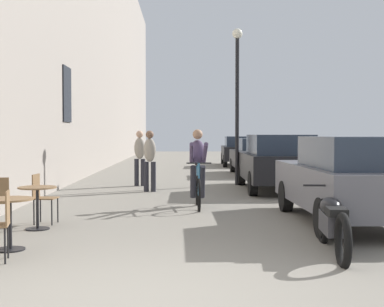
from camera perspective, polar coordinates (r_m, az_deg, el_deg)
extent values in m
plane|color=gray|center=(5.38, -4.86, -15.30)|extent=(88.00, 88.00, 0.00)
cube|color=gray|center=(20.03, -12.46, 15.42)|extent=(0.50, 68.00, 12.48)
cube|color=black|center=(16.91, -13.22, 6.18)|extent=(0.04, 1.10, 1.70)
cylinder|color=black|center=(7.90, -18.85, -9.68)|extent=(0.40, 0.40, 0.02)
cylinder|color=black|center=(7.83, -18.88, -7.19)|extent=(0.05, 0.05, 0.67)
cylinder|color=brown|center=(7.78, -18.91, -4.65)|extent=(0.64, 0.64, 0.02)
cylinder|color=black|center=(7.05, -19.38, -9.32)|extent=(0.02, 0.02, 0.45)
cylinder|color=black|center=(7.37, -19.08, -8.83)|extent=(0.02, 0.02, 0.45)
cube|color=brown|center=(7.13, -19.12, -5.48)|extent=(0.09, 0.34, 0.42)
cylinder|color=black|center=(9.43, -16.18, -7.73)|extent=(0.40, 0.40, 0.02)
cylinder|color=black|center=(9.38, -16.21, -5.64)|extent=(0.05, 0.05, 0.67)
cylinder|color=brown|center=(9.34, -16.23, -3.51)|extent=(0.64, 0.64, 0.02)
cylinder|color=black|center=(10.03, -14.16, -5.88)|extent=(0.02, 0.02, 0.45)
cylinder|color=black|center=(9.73, -14.77, -6.13)|extent=(0.02, 0.02, 0.45)
cylinder|color=black|center=(10.14, -15.91, -5.81)|extent=(0.02, 0.02, 0.45)
cylinder|color=black|center=(9.84, -16.56, -6.06)|extent=(0.02, 0.02, 0.45)
cube|color=brown|center=(9.90, -15.36, -4.63)|extent=(0.41, 0.41, 0.02)
cube|color=brown|center=(9.94, -16.35, -3.33)|extent=(0.05, 0.34, 0.42)
cylinder|color=black|center=(9.72, -18.81, -6.19)|extent=(0.02, 0.02, 0.45)
cylinder|color=black|center=(9.40, -19.00, -6.47)|extent=(0.02, 0.02, 0.45)
cube|color=brown|center=(9.55, -19.89, -4.93)|extent=(0.45, 0.45, 0.02)
torus|color=black|center=(11.10, 0.76, -4.51)|extent=(0.06, 0.71, 0.71)
torus|color=black|center=(12.14, 0.55, -3.94)|extent=(0.06, 0.71, 0.71)
cylinder|color=#286084|center=(12.03, 0.56, -2.63)|extent=(0.04, 0.21, 0.58)
cylinder|color=#286084|center=(11.51, 0.66, -1.17)|extent=(0.04, 0.82, 0.14)
cylinder|color=#286084|center=(11.09, 0.75, -2.77)|extent=(0.04, 0.09, 0.67)
cylinder|color=#286084|center=(11.64, 0.64, -4.00)|extent=(0.05, 1.00, 0.12)
cylinder|color=black|center=(11.09, 0.75, -1.04)|extent=(0.52, 0.03, 0.03)
ellipsoid|color=black|center=(11.92, 0.58, -1.16)|extent=(0.12, 0.24, 0.06)
ellipsoid|color=#4C3D5B|center=(11.82, 0.60, 0.15)|extent=(0.34, 0.35, 0.59)
sphere|color=#A57A5B|center=(11.78, 0.61, 2.07)|extent=(0.22, 0.22, 0.22)
cylinder|color=#26262D|center=(11.79, 1.10, -3.05)|extent=(0.13, 0.40, 0.75)
cylinder|color=#26262D|center=(11.78, 0.12, -3.05)|extent=(0.13, 0.40, 0.75)
cylinder|color=#4C3D5B|center=(11.44, 1.39, 0.05)|extent=(0.11, 0.75, 0.48)
cylinder|color=#4C3D5B|center=(11.43, -0.04, 0.05)|extent=(0.10, 0.75, 0.48)
cylinder|color=#26262D|center=(14.89, -4.15, -2.49)|extent=(0.14, 0.14, 0.83)
cylinder|color=#26262D|center=(14.92, -4.92, -2.48)|extent=(0.14, 0.14, 0.83)
ellipsoid|color=#9E9384|center=(14.86, -4.54, 0.39)|extent=(0.36, 0.26, 0.66)
sphere|color=brown|center=(14.86, -4.55, 2.04)|extent=(0.22, 0.22, 0.22)
cylinder|color=#26262D|center=(16.56, -5.27, -2.02)|extent=(0.14, 0.14, 0.84)
cylinder|color=#26262D|center=(16.59, -5.95, -2.02)|extent=(0.14, 0.14, 0.84)
ellipsoid|color=#9E9384|center=(16.54, -5.62, 0.58)|extent=(0.36, 0.27, 0.66)
sphere|color=tan|center=(16.53, -5.62, 2.07)|extent=(0.22, 0.22, 0.22)
cylinder|color=black|center=(16.81, 4.85, 4.45)|extent=(0.12, 0.12, 4.60)
sphere|color=silver|center=(17.08, 4.88, 12.66)|extent=(0.32, 0.32, 0.32)
cube|color=#595960|center=(10.05, 16.32, -3.31)|extent=(1.85, 4.41, 0.71)
cube|color=#283342|center=(9.51, 17.34, 0.14)|extent=(1.55, 2.38, 0.53)
cylinder|color=black|center=(11.27, 10.00, -4.51)|extent=(0.21, 0.63, 0.63)
cylinder|color=black|center=(11.71, 17.98, -4.33)|extent=(0.21, 0.63, 0.63)
cylinder|color=black|center=(8.47, 13.98, -6.72)|extent=(0.21, 0.63, 0.63)
cube|color=black|center=(15.49, 8.96, -1.34)|extent=(1.90, 4.48, 0.73)
cube|color=#283342|center=(14.94, 9.31, 0.96)|extent=(1.58, 2.43, 0.54)
cylinder|color=black|center=(16.86, 5.31, -2.28)|extent=(0.22, 0.65, 0.64)
cylinder|color=black|center=(17.11, 10.92, -2.25)|extent=(0.22, 0.65, 0.64)
cylinder|color=black|center=(13.94, 6.53, -3.20)|extent=(0.22, 0.65, 0.64)
cylinder|color=black|center=(14.24, 13.26, -3.13)|extent=(0.22, 0.65, 0.64)
cube|color=black|center=(21.29, 6.78, -0.57)|extent=(1.69, 4.05, 0.66)
cube|color=#283342|center=(20.79, 6.98, 0.94)|extent=(1.42, 2.19, 0.49)
cylinder|color=black|center=(22.53, 4.37, -1.26)|extent=(0.19, 0.58, 0.58)
cylinder|color=black|center=(22.74, 8.20, -1.24)|extent=(0.19, 0.58, 0.58)
cylinder|color=black|center=(19.89, 5.15, -1.70)|extent=(0.19, 0.58, 0.58)
cylinder|color=black|center=(20.12, 9.47, -1.68)|extent=(0.19, 0.58, 0.58)
cube|color=black|center=(27.25, 5.10, 0.06)|extent=(1.90, 4.25, 0.68)
cube|color=#283342|center=(26.73, 5.18, 1.29)|extent=(1.54, 2.32, 0.51)
cylinder|color=black|center=(28.60, 3.33, -0.52)|extent=(0.22, 0.61, 0.60)
cylinder|color=black|center=(28.70, 6.48, -0.52)|extent=(0.22, 0.61, 0.60)
cylinder|color=black|center=(25.84, 3.56, -0.80)|extent=(0.22, 0.61, 0.60)
cylinder|color=black|center=(25.96, 7.05, -0.80)|extent=(0.22, 0.61, 0.60)
torus|color=black|center=(8.24, 13.83, -7.09)|extent=(0.16, 0.70, 0.69)
torus|color=black|center=(6.84, 15.85, -9.00)|extent=(0.17, 0.71, 0.70)
cube|color=#333338|center=(7.52, 14.75, -7.20)|extent=(0.31, 0.78, 0.28)
ellipsoid|color=black|center=(7.58, 14.63, -5.44)|extent=(0.33, 0.54, 0.24)
cube|color=black|center=(7.22, 15.17, -5.99)|extent=(0.28, 0.46, 0.10)
cylinder|color=black|center=(8.07, 13.98, -3.34)|extent=(0.62, 0.09, 0.03)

